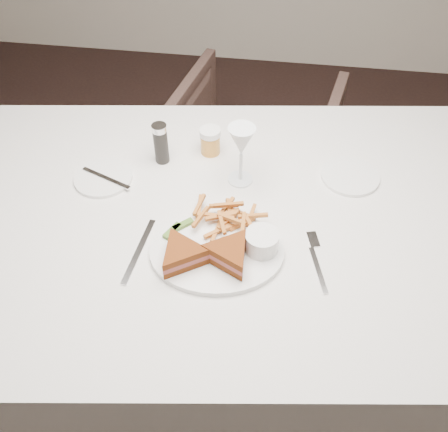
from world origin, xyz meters
The scene contains 3 objects.
table centered at (0.07, 0.37, 0.38)m, with size 1.47×0.98×0.75m, color silver.
chair_far centered at (0.08, 1.17, 0.33)m, with size 0.64×0.60×0.66m, color #48332C.
table_setting centered at (0.06, 0.33, 0.79)m, with size 0.83×0.58×0.18m.
Camera 1 is at (0.19, -0.51, 1.68)m, focal length 40.00 mm.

